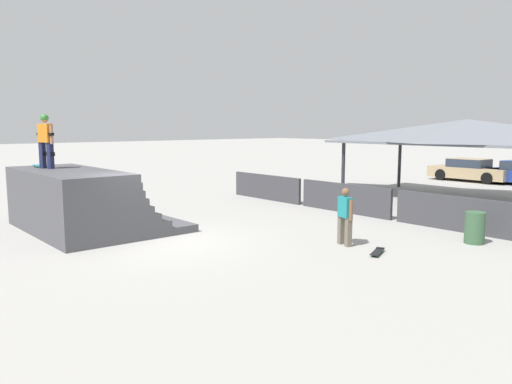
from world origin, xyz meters
The scene contains 10 objects.
ground_plane centered at (0.00, 0.00, 0.00)m, with size 160.00×160.00×0.00m, color #A3A09B.
quarter_pipe_ramp centered at (-2.81, -0.92, 0.81)m, with size 5.04×3.92×1.83m.
skater_on_deck centered at (-3.79, -1.50, 2.78)m, with size 0.70×0.40×1.64m.
skateboard_on_deck centered at (-4.32, -1.56, 1.89)m, with size 0.77×0.20×0.09m.
bystander_walking centered at (3.59, 3.62, 0.85)m, with size 0.61×0.31×1.52m.
skateboard_on_ground centered at (4.70, 3.53, 0.06)m, with size 0.50×0.80×0.09m.
barrier_fence centered at (0.36, 7.52, 0.53)m, with size 12.48×0.12×1.05m.
pavilion_shelter centered at (1.81, 13.44, 2.86)m, with size 10.76×5.25×3.39m.
trash_bin centered at (5.71, 6.42, 0.42)m, with size 0.52×0.52×0.85m, color #385B3D.
parked_car_tan centered at (-1.63, 20.95, 0.60)m, with size 4.41×1.79×1.27m.
Camera 1 is at (11.82, -6.50, 3.13)m, focal length 35.00 mm.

